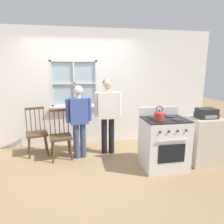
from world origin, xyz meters
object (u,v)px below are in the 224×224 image
Objects in this scene: stove at (164,142)px; kettle at (159,115)px; person_elderly_left at (79,116)px; stereo at (206,113)px; potted_plant at (81,103)px; chair_near_wall at (61,137)px; side_counter at (203,140)px; person_teen_center at (108,110)px; chair_by_window at (37,133)px.

stove is 0.59m from kettle.
person_elderly_left is 2.42m from stereo.
potted_plant reaches higher than stove.
stereo is (0.81, -0.00, 0.51)m from stove.
side_counter is at bearing -24.50° from chair_near_wall.
chair_by_window is at bearing 174.98° from person_teen_center.
kettle reaches higher than stove.
chair_by_window reaches higher than side_counter.
person_elderly_left is 4.35× the size of stereo.
chair_by_window is at bearing 162.26° from stereo.
stove is 2.12m from potted_plant.
person_elderly_left is at bearing 164.12° from side_counter.
person_elderly_left is 0.61m from person_teen_center.
chair_near_wall is 2.02m from stove.
stove reaches higher than stereo.
chair_by_window is 3.90× the size of potted_plant.
potted_plant is 0.28× the size of side_counter.
kettle is at bearing -51.59° from potted_plant.
stereo is (0.00, -0.02, 0.54)m from side_counter.
chair_by_window is 3.36m from side_counter.
person_elderly_left is 1.70m from stove.
kettle is (0.73, -0.92, 0.07)m from person_teen_center.
person_teen_center is 6.25× the size of potted_plant.
chair_by_window is 0.59m from chair_near_wall.
stove reaches higher than chair_near_wall.
kettle is (1.33, -0.81, 0.15)m from person_elderly_left.
stove is 4.39× the size of kettle.
person_elderly_left is at bearing 163.64° from stereo.
kettle is 2.03m from potted_plant.
stereo reaches higher than chair_by_window.
stove is 3.19× the size of stereo.
person_teen_center is at bearing 155.39° from stereo.
potted_plant is at bearing 134.50° from stove.
person_elderly_left reaches higher than stove.
stove is 1.20× the size of side_counter.
person_elderly_left reaches higher than stereo.
stereo is (0.98, 0.13, -0.04)m from kettle.
person_teen_center is 1.95m from side_counter.
person_teen_center reaches higher than stove.
stereo is (3.20, -1.03, 0.54)m from chair_by_window.
stove is (1.50, -0.68, -0.40)m from person_elderly_left.
chair_near_wall is 1.02m from potted_plant.
potted_plant reaches higher than chair_near_wall.
chair_near_wall is 2.84m from stereo.
person_elderly_left is (0.89, -0.35, 0.42)m from chair_by_window.
kettle is 0.99m from stereo.
chair_by_window is 0.62× the size of person_teen_center.
potted_plant is (-1.26, 1.59, -0.02)m from kettle.
stereo is at bearing 7.53° from kettle.
person_teen_center is (0.60, 0.11, 0.08)m from person_elderly_left.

